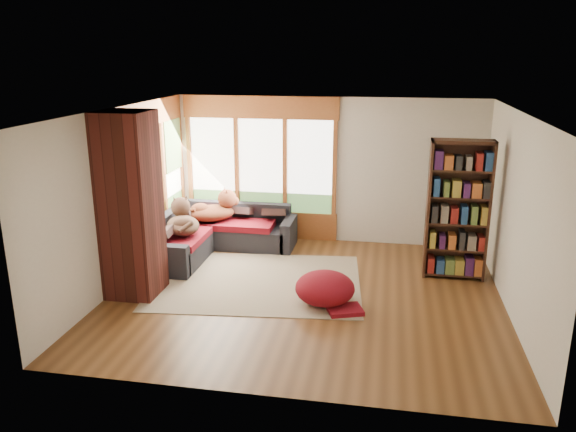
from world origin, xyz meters
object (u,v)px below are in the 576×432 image
at_px(dog_brindle, 182,215).
at_px(sectional_sofa, 210,231).
at_px(brick_chimney, 130,206).
at_px(area_rug, 258,281).
at_px(pouf, 325,287).
at_px(bookshelf, 458,211).
at_px(dog_tan, 215,204).

bearing_deg(dog_brindle, sectional_sofa, -47.38).
bearing_deg(sectional_sofa, brick_chimney, -105.91).
height_order(area_rug, pouf, pouf).
xyz_separation_m(sectional_sofa, pouf, (2.26, -1.92, -0.07)).
distance_m(bookshelf, dog_brindle, 4.36).
bearing_deg(pouf, sectional_sofa, 139.68).
bearing_deg(brick_chimney, dog_brindle, 82.15).
bearing_deg(pouf, dog_brindle, 152.99).
distance_m(area_rug, dog_tan, 2.00).
xyz_separation_m(area_rug, bookshelf, (2.91, 0.74, 1.06)).
xyz_separation_m(brick_chimney, area_rug, (1.63, 0.69, -1.29)).
bearing_deg(area_rug, pouf, -27.30).
relative_size(sectional_sofa, pouf, 2.67).
bearing_deg(brick_chimney, dog_tan, 76.52).
height_order(sectional_sofa, dog_tan, dog_tan).
bearing_deg(area_rug, sectional_sofa, 130.93).
bearing_deg(dog_tan, dog_brindle, -141.39).
relative_size(sectional_sofa, area_rug, 0.72).
bearing_deg(dog_brindle, pouf, -142.87).
distance_m(area_rug, bookshelf, 3.19).
bearing_deg(area_rug, dog_tan, 127.15).
bearing_deg(brick_chimney, pouf, 2.67).
height_order(pouf, dog_brindle, dog_brindle).
bearing_deg(dog_tan, bookshelf, -38.29).
distance_m(bookshelf, dog_tan, 4.10).
xyz_separation_m(area_rug, dog_tan, (-1.11, 1.47, 0.77)).
height_order(brick_chimney, dog_brindle, brick_chimney).
bearing_deg(dog_tan, area_rug, -80.85).
xyz_separation_m(sectional_sofa, area_rug, (1.18, -1.36, -0.30)).
distance_m(pouf, dog_brindle, 2.87).
bearing_deg(area_rug, bookshelf, 14.19).
distance_m(area_rug, pouf, 1.24).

